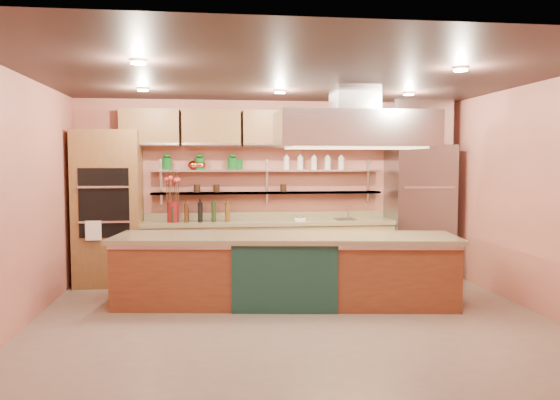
{
  "coord_description": "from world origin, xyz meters",
  "views": [
    {
      "loc": [
        -0.92,
        -6.15,
        1.84
      ],
      "look_at": [
        -0.03,
        1.0,
        1.33
      ],
      "focal_mm": 35.0,
      "sensor_mm": 36.0,
      "label": 1
    }
  ],
  "objects": [
    {
      "name": "oven_stack",
      "position": [
        -2.45,
        2.18,
        1.15
      ],
      "size": [
        0.95,
        0.64,
        2.3
      ],
      "primitive_type": "cube",
      "color": "brown",
      "rests_on": "floor"
    },
    {
      "name": "wall_right",
      "position": [
        3.0,
        0.0,
        1.4
      ],
      "size": [
        0.04,
        5.0,
        2.8
      ],
      "primitive_type": "cube",
      "color": "#BA6A58",
      "rests_on": "floor"
    },
    {
      "name": "copper_kettle",
      "position": [
        -1.2,
        2.37,
        1.79
      ],
      "size": [
        0.22,
        0.22,
        0.14
      ],
      "primitive_type": "ellipsoid",
      "rotation": [
        0.0,
        0.0,
        -0.3
      ],
      "color": "#C94A2E",
      "rests_on": "wall_shelf_upper"
    },
    {
      "name": "wall_front",
      "position": [
        0.0,
        -2.5,
        1.4
      ],
      "size": [
        6.0,
        0.04,
        2.8
      ],
      "primitive_type": "cube",
      "color": "#BA6A58",
      "rests_on": "floor"
    },
    {
      "name": "bar_faucet",
      "position": [
        1.22,
        2.25,
        1.04
      ],
      "size": [
        0.03,
        0.03,
        0.21
      ],
      "primitive_type": "cylinder",
      "rotation": [
        0.0,
        0.0,
        -0.16
      ],
      "color": "white",
      "rests_on": "back_counter"
    },
    {
      "name": "wall_left",
      "position": [
        -3.0,
        0.0,
        1.4
      ],
      "size": [
        0.04,
        5.0,
        2.8
      ],
      "primitive_type": "cube",
      "color": "#BA6A58",
      "rests_on": "floor"
    },
    {
      "name": "ceiling",
      "position": [
        0.0,
        0.0,
        2.8
      ],
      "size": [
        6.0,
        5.0,
        0.02
      ],
      "primitive_type": "cube",
      "color": "black",
      "rests_on": "wall_back"
    },
    {
      "name": "floor",
      "position": [
        0.0,
        0.0,
        -0.01
      ],
      "size": [
        6.0,
        5.0,
        0.02
      ],
      "primitive_type": "cube",
      "color": "gray",
      "rests_on": "ground"
    },
    {
      "name": "wall_back",
      "position": [
        0.0,
        2.5,
        1.4
      ],
      "size": [
        6.0,
        0.04,
        2.8
      ],
      "primitive_type": "cube",
      "color": "#BA6A58",
      "rests_on": "floor"
    },
    {
      "name": "kitchen_scale",
      "position": [
        0.43,
        2.15,
        0.97
      ],
      "size": [
        0.17,
        0.14,
        0.09
      ],
      "primitive_type": "cube",
      "rotation": [
        0.0,
        0.0,
        0.11
      ],
      "color": "silver",
      "rests_on": "back_counter"
    },
    {
      "name": "ceiling_downlights",
      "position": [
        0.0,
        0.2,
        2.77
      ],
      "size": [
        4.0,
        2.8,
        0.02
      ],
      "primitive_type": "cube",
      "color": "#FFE5A5",
      "rests_on": "ceiling"
    },
    {
      "name": "wall_shelf_upper",
      "position": [
        -0.05,
        2.37,
        1.7
      ],
      "size": [
        3.6,
        0.26,
        0.03
      ],
      "primitive_type": "cube",
      "color": "silver",
      "rests_on": "wall_back"
    },
    {
      "name": "back_counter",
      "position": [
        -0.05,
        2.2,
        0.47
      ],
      "size": [
        3.84,
        0.64,
        0.93
      ],
      "primitive_type": "cube",
      "color": "tan",
      "rests_on": "floor"
    },
    {
      "name": "refrigerator",
      "position": [
        2.35,
        2.14,
        1.05
      ],
      "size": [
        0.95,
        0.72,
        2.1
      ],
      "primitive_type": "cube",
      "color": "gray",
      "rests_on": "floor"
    },
    {
      "name": "oil_bottle_cluster",
      "position": [
        -1.1,
        2.15,
        1.08
      ],
      "size": [
        0.96,
        0.34,
        0.3
      ],
      "primitive_type": "cube",
      "rotation": [
        0.0,
        0.0,
        0.08
      ],
      "color": "black",
      "rests_on": "back_counter"
    },
    {
      "name": "green_canister",
      "position": [
        -0.5,
        2.37,
        1.8
      ],
      "size": [
        0.14,
        0.14,
        0.16
      ],
      "primitive_type": "cylinder",
      "rotation": [
        0.0,
        0.0,
        0.08
      ],
      "color": "#104E19",
      "rests_on": "wall_shelf_upper"
    },
    {
      "name": "upper_cabinets",
      "position": [
        0.0,
        2.32,
        2.35
      ],
      "size": [
        4.6,
        0.36,
        0.55
      ],
      "primitive_type": "cube",
      "color": "brown",
      "rests_on": "wall_back"
    },
    {
      "name": "island",
      "position": [
        0.01,
        0.75,
        0.45
      ],
      "size": [
        4.37,
        1.52,
        0.89
      ],
      "primitive_type": "cube",
      "rotation": [
        0.0,
        0.0,
        -0.14
      ],
      "color": "brown",
      "rests_on": "floor"
    },
    {
      "name": "wall_shelf_lower",
      "position": [
        -0.05,
        2.37,
        1.35
      ],
      "size": [
        3.6,
        0.26,
        0.03
      ],
      "primitive_type": "cube",
      "color": "silver",
      "rests_on": "wall_back"
    },
    {
      "name": "range_hood",
      "position": [
        0.91,
        0.75,
        2.25
      ],
      "size": [
        2.0,
        1.0,
        0.45
      ],
      "primitive_type": "cube",
      "color": "silver",
      "rests_on": "ceiling"
    },
    {
      "name": "flower_vase",
      "position": [
        -1.5,
        2.15,
        1.08
      ],
      "size": [
        0.21,
        0.21,
        0.31
      ],
      "primitive_type": "cylinder",
      "rotation": [
        0.0,
        0.0,
        0.22
      ],
      "color": "maroon",
      "rests_on": "back_counter"
    }
  ]
}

